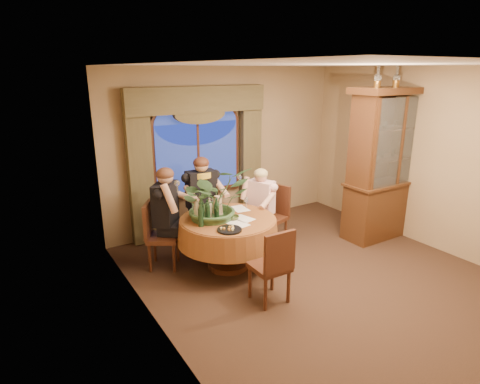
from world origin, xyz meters
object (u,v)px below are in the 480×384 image
stoneware_vase (217,206)px  wine_bottle_1 (210,210)px  chair_front_left (269,265)px  person_back (166,216)px  oil_lamp_right (414,75)px  wine_bottle_2 (201,215)px  chair_back_right (205,215)px  person_scarf (202,201)px  wine_bottle_4 (197,210)px  china_cabinet (387,164)px  centerpiece_plant (213,174)px  wine_bottle_0 (208,211)px  olive_bowl (233,218)px  chair_back (163,236)px  person_pink (261,207)px  oil_lamp_left (378,76)px  dining_table (228,243)px  chair_right (271,216)px  wine_bottle_3 (217,210)px  oil_lamp_center (397,76)px  wine_bottle_5 (201,208)px

stoneware_vase → wine_bottle_1: bearing=-147.2°
chair_front_left → person_back: bearing=113.5°
oil_lamp_right → wine_bottle_2: size_ratio=1.03×
chair_back_right → person_scarf: (-0.05, 0.02, 0.25)m
person_back → person_scarf: person_scarf is taller
oil_lamp_right → person_scarf: size_ratio=0.23×
oil_lamp_right → wine_bottle_4: size_ratio=1.03×
china_cabinet → stoneware_vase: 2.99m
chair_front_left → centerpiece_plant: centerpiece_plant is taller
centerpiece_plant → chair_back_right: bearing=72.3°
wine_bottle_2 → wine_bottle_0: bearing=25.4°
olive_bowl → chair_back: bearing=144.8°
person_pink → chair_back_right: bearing=29.2°
wine_bottle_1 → oil_lamp_left: bearing=-8.3°
oil_lamp_left → chair_front_left: (-2.43, -0.67, -2.17)m
dining_table → wine_bottle_0: bearing=-177.8°
chair_back → wine_bottle_2: bearing=62.0°
dining_table → chair_back_right: (0.10, 0.92, 0.10)m
chair_front_left → centerpiece_plant: (-0.13, 1.16, 0.90)m
wine_bottle_0 → wine_bottle_1: 0.07m
oil_lamp_left → wine_bottle_1: oil_lamp_left is taller
chair_back_right → person_scarf: bearing=-12.4°
person_back → wine_bottle_2: size_ratio=4.39×
oil_lamp_left → person_pink: (-1.57, 0.75, -2.01)m
chair_right → chair_back: 1.78m
china_cabinet → chair_right: bearing=160.3°
wine_bottle_3 → wine_bottle_4: size_ratio=1.00×
oil_lamp_right → wine_bottle_0: 4.01m
chair_back_right → wine_bottle_1: size_ratio=2.91×
oil_lamp_center → wine_bottle_1: size_ratio=1.03×
chair_right → stoneware_vase: stoneware_vase is taller
dining_table → chair_front_left: 1.03m
dining_table → oil_lamp_right: oil_lamp_right is taller
centerpiece_plant → wine_bottle_5: size_ratio=3.30×
dining_table → wine_bottle_2: bearing=-170.5°
chair_right → chair_back: same height
person_pink → oil_lamp_center: bearing=-135.6°
person_scarf → wine_bottle_0: (-0.38, -0.95, 0.19)m
olive_bowl → stoneware_vase: bearing=115.2°
oil_lamp_right → wine_bottle_2: 4.13m
wine_bottle_4 → oil_lamp_left: bearing=-9.4°
olive_bowl → wine_bottle_0: 0.39m
oil_lamp_right → stoneware_vase: (-3.35, 0.51, -1.76)m
chair_front_left → chair_right: bearing=54.0°
person_pink → wine_bottle_0: size_ratio=3.88×
oil_lamp_center → chair_right: (-1.86, 0.66, -2.17)m
wine_bottle_5 → wine_bottle_2: bearing=-118.1°
chair_right → centerpiece_plant: size_ratio=0.88×
china_cabinet → chair_front_left: china_cabinet is taller
chair_back → person_pink: (1.62, -0.10, 0.16)m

